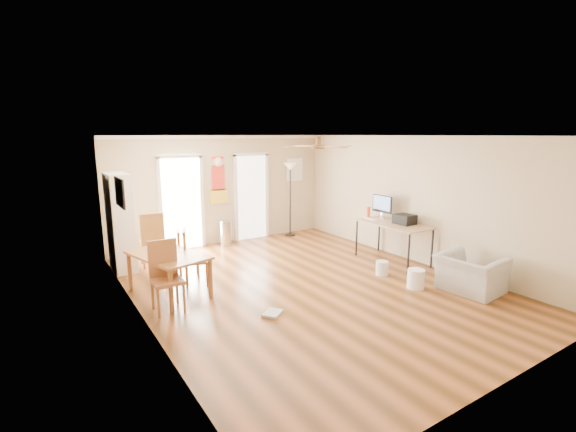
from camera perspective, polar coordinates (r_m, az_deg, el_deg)
floor at (r=7.27m, az=2.60°, el=-9.72°), size 7.00×7.00×0.00m
ceiling at (r=6.78m, az=2.80°, el=11.24°), size 5.50×7.00×0.00m
wall_back at (r=9.92m, az=-9.12°, el=3.64°), size 5.50×0.04×2.60m
wall_front at (r=4.62m, az=28.96°, el=-6.68°), size 5.50×0.04×2.60m
wall_left at (r=5.79m, az=-20.08°, el=-2.46°), size 0.04×7.00×2.60m
wall_right at (r=8.77m, az=17.51°, el=2.24°), size 0.04×7.00×2.60m
crown_molding at (r=6.78m, az=2.80°, el=10.90°), size 5.50×7.00×0.08m
kitchen_doorway at (r=9.58m, az=-14.79°, el=1.62°), size 0.90×0.10×2.10m
bathroom_doorway at (r=10.27m, az=-5.21°, el=2.59°), size 0.80×0.10×2.10m
wall_decal at (r=9.83m, az=-9.79°, el=5.01°), size 0.46×0.03×1.10m
ac_grille at (r=10.84m, az=0.90°, el=6.56°), size 0.50×0.04×0.60m
framed_poster at (r=7.08m, az=-22.66°, el=3.07°), size 0.04×0.66×0.48m
ceiling_fan at (r=6.54m, az=4.34°, el=9.73°), size 1.24×1.24×0.20m
bookshelf at (r=8.49m, az=-22.64°, el=-0.81°), size 0.64×0.93×1.90m
dining_table at (r=7.04m, az=-16.42°, el=-7.88°), size 1.17×1.57×0.70m
dining_chair_right_a at (r=7.72m, az=-13.85°, el=-5.23°), size 0.46×0.46×0.90m
dining_chair_right_b at (r=7.33m, az=-12.82°, el=-5.69°), size 0.52×0.52×1.00m
dining_chair_near at (r=6.36m, az=-16.69°, el=-8.29°), size 0.45×0.45×1.06m
dining_chair_far at (r=8.63m, az=-18.67°, el=-3.08°), size 0.50×0.50×1.10m
trash_can at (r=9.79m, az=-8.81°, el=-2.40°), size 0.28×0.28×0.61m
torchiere_lamp at (r=10.51m, az=0.32°, el=2.30°), size 0.36×0.36×1.90m
computer_desk at (r=8.73m, az=14.52°, el=-3.61°), size 0.76×1.53×0.82m
imac at (r=9.03m, az=13.11°, el=1.26°), size 0.20×0.55×0.51m
keyboard at (r=8.94m, az=11.48°, el=-0.38°), size 0.17×0.41×0.01m
printer at (r=8.60m, az=16.12°, el=-0.44°), size 0.34×0.39×0.20m
orange_bottle at (r=9.10m, az=11.27°, el=0.53°), size 0.08×0.08×0.23m
wastebasket_a at (r=7.93m, az=13.12°, el=-7.16°), size 0.26×0.26×0.27m
wastebasket_b at (r=7.42m, az=17.58°, el=-8.44°), size 0.34×0.34×0.34m
floor_cloth at (r=6.16m, az=-2.19°, el=-13.56°), size 0.37×0.36×0.04m
armchair at (r=7.53m, az=24.31°, el=-7.45°), size 0.93×1.04×0.63m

